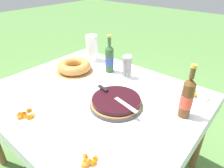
{
  "coord_description": "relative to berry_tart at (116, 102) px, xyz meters",
  "views": [
    {
      "loc": [
        0.87,
        -0.83,
        1.53
      ],
      "look_at": [
        0.07,
        0.12,
        0.82
      ],
      "focal_mm": 32.0,
      "sensor_mm": 36.0,
      "label": 1
    }
  ],
  "objects": [
    {
      "name": "bundt_cake",
      "position": [
        -0.6,
        0.16,
        0.02
      ],
      "size": [
        0.32,
        0.32,
        0.09
      ],
      "color": "#B78447",
      "rests_on": "tablecloth"
    },
    {
      "name": "cider_bottle_green",
      "position": [
        -0.36,
        0.36,
        0.09
      ],
      "size": [
        0.07,
        0.07,
        0.32
      ],
      "color": "#2D562D",
      "rests_on": "tablecloth"
    },
    {
      "name": "cider_bottle_amber",
      "position": [
        0.38,
        0.19,
        0.1
      ],
      "size": [
        0.07,
        0.07,
        0.34
      ],
      "color": "brown",
      "rests_on": "tablecloth"
    },
    {
      "name": "paper_towel_roll",
      "position": [
        -0.65,
        0.44,
        0.09
      ],
      "size": [
        0.11,
        0.11,
        0.25
      ],
      "color": "white",
      "rests_on": "tablecloth"
    },
    {
      "name": "snack_plate_near",
      "position": [
        -0.35,
        -0.44,
        -0.01
      ],
      "size": [
        0.2,
        0.2,
        0.05
      ],
      "color": "white",
      "rests_on": "tablecloth"
    },
    {
      "name": "snack_plate_right",
      "position": [
        0.35,
        0.45,
        -0.02
      ],
      "size": [
        0.2,
        0.2,
        0.05
      ],
      "color": "white",
      "rests_on": "tablecloth"
    },
    {
      "name": "snack_plate_left",
      "position": [
        0.2,
        -0.44,
        -0.02
      ],
      "size": [
        0.21,
        0.21,
        0.05
      ],
      "color": "white",
      "rests_on": "tablecloth"
    },
    {
      "name": "garden_table",
      "position": [
        -0.21,
        0.0,
        -0.1
      ],
      "size": [
        1.44,
        1.19,
        0.75
      ],
      "color": "brown",
      "rests_on": "ground_plane"
    },
    {
      "name": "serving_knife",
      "position": [
        -0.03,
        0.01,
        0.04
      ],
      "size": [
        0.37,
        0.1,
        0.01
      ],
      "rotation": [
        0.0,
        0.0,
        6.08
      ],
      "color": "silver",
      "rests_on": "berry_tart"
    },
    {
      "name": "ground_plane",
      "position": [
        -0.21,
        0.0,
        -0.78
      ],
      "size": [
        16.0,
        16.0,
        0.0
      ],
      "primitive_type": "plane",
      "color": "#568442"
    },
    {
      "name": "cup_stack",
      "position": [
        -0.18,
        0.36,
        0.07
      ],
      "size": [
        0.07,
        0.07,
        0.19
      ],
      "color": "white",
      "rests_on": "tablecloth"
    },
    {
      "name": "tablecloth",
      "position": [
        -0.21,
        0.0,
        -0.04
      ],
      "size": [
        1.45,
        1.2,
        0.1
      ],
      "color": "white",
      "rests_on": "garden_table"
    },
    {
      "name": "berry_tart",
      "position": [
        0.0,
        0.0,
        0.0
      ],
      "size": [
        0.35,
        0.35,
        0.06
      ],
      "color": "#38383D",
      "rests_on": "tablecloth"
    }
  ]
}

